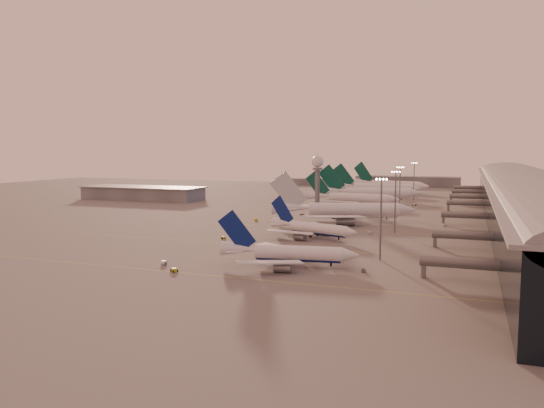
% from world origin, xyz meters
% --- Properties ---
extents(ground, '(700.00, 700.00, 0.00)m').
position_xyz_m(ground, '(0.00, 0.00, 0.00)').
color(ground, '#595757').
rests_on(ground, ground).
extents(taxiway_markings, '(180.00, 185.25, 0.02)m').
position_xyz_m(taxiway_markings, '(30.00, 56.00, 0.01)').
color(taxiway_markings, gold).
rests_on(taxiway_markings, ground).
extents(terminal, '(57.00, 362.00, 23.04)m').
position_xyz_m(terminal, '(107.88, 110.09, 10.52)').
color(terminal, black).
rests_on(terminal, ground).
extents(hangar, '(82.00, 27.00, 8.50)m').
position_xyz_m(hangar, '(-120.00, 140.00, 4.32)').
color(hangar, slate).
rests_on(hangar, ground).
extents(radar_tower, '(6.40, 6.40, 31.10)m').
position_xyz_m(radar_tower, '(5.00, 120.00, 20.95)').
color(radar_tower, slate).
rests_on(radar_tower, ground).
extents(mast_a, '(3.60, 0.56, 25.00)m').
position_xyz_m(mast_a, '(58.00, 0.00, 13.74)').
color(mast_a, slate).
rests_on(mast_a, ground).
extents(mast_b, '(3.60, 0.56, 25.00)m').
position_xyz_m(mast_b, '(55.00, 55.00, 13.74)').
color(mast_b, slate).
rests_on(mast_b, ground).
extents(mast_c, '(3.60, 0.56, 25.00)m').
position_xyz_m(mast_c, '(50.00, 110.00, 13.74)').
color(mast_c, slate).
rests_on(mast_c, ground).
extents(mast_d, '(3.60, 0.56, 25.00)m').
position_xyz_m(mast_d, '(48.00, 200.00, 13.74)').
color(mast_d, slate).
rests_on(mast_d, ground).
extents(distant_horizon, '(165.00, 37.50, 9.00)m').
position_xyz_m(distant_horizon, '(2.62, 325.14, 3.89)').
color(distant_horizon, slate).
rests_on(distant_horizon, ground).
extents(narrowbody_near, '(40.06, 31.75, 15.72)m').
position_xyz_m(narrowbody_near, '(35.24, -17.84, 3.18)').
color(narrowbody_near, silver).
rests_on(narrowbody_near, ground).
extents(narrowbody_mid, '(37.21, 29.18, 15.11)m').
position_xyz_m(narrowbody_mid, '(28.06, 31.20, 3.06)').
color(narrowbody_mid, silver).
rests_on(narrowbody_mid, ground).
extents(widebody_white, '(63.46, 50.04, 23.17)m').
position_xyz_m(widebody_white, '(29.19, 78.28, 4.02)').
color(widebody_white, silver).
rests_on(widebody_white, ground).
extents(greentail_a, '(56.41, 45.41, 20.49)m').
position_xyz_m(greentail_a, '(19.01, 144.67, 3.62)').
color(greentail_a, silver).
rests_on(greentail_a, ground).
extents(greentail_b, '(64.10, 51.26, 23.54)m').
position_xyz_m(greentail_b, '(23.68, 177.59, 4.16)').
color(greentail_b, silver).
rests_on(greentail_b, ground).
extents(greentail_c, '(63.17, 51.06, 22.96)m').
position_xyz_m(greentail_c, '(19.34, 223.96, 4.06)').
color(greentail_c, silver).
rests_on(greentail_c, ground).
extents(greentail_d, '(61.77, 49.04, 23.36)m').
position_xyz_m(greentail_d, '(24.69, 260.17, 4.13)').
color(greentail_d, silver).
rests_on(greentail_d, ground).
extents(gsv_truck_a, '(6.19, 2.39, 2.50)m').
position_xyz_m(gsv_truck_a, '(1.87, -28.52, 1.27)').
color(gsv_truck_a, silver).
rests_on(gsv_truck_a, ground).
extents(gsv_tug_near, '(3.84, 4.22, 1.04)m').
position_xyz_m(gsv_tug_near, '(8.89, -35.33, 0.53)').
color(gsv_tug_near, gold).
rests_on(gsv_tug_near, ground).
extents(gsv_catering_a, '(5.62, 3.25, 4.34)m').
position_xyz_m(gsv_catering_a, '(56.57, -17.40, 2.17)').
color(gsv_catering_a, '#4E5153').
rests_on(gsv_catering_a, ground).
extents(gsv_tug_mid, '(3.65, 3.78, 0.94)m').
position_xyz_m(gsv_tug_mid, '(-2.00, 17.42, 0.48)').
color(gsv_tug_mid, gold).
rests_on(gsv_tug_mid, ground).
extents(gsv_truck_b, '(5.81, 3.41, 2.21)m').
position_xyz_m(gsv_truck_b, '(46.76, 48.17, 1.13)').
color(gsv_truck_b, silver).
rests_on(gsv_truck_b, ground).
extents(gsv_truck_c, '(5.65, 5.95, 2.44)m').
position_xyz_m(gsv_truck_c, '(-9.41, 68.12, 1.25)').
color(gsv_truck_c, gold).
rests_on(gsv_truck_c, ground).
extents(gsv_catering_b, '(5.56, 3.95, 4.18)m').
position_xyz_m(gsv_catering_b, '(72.55, 79.60, 2.09)').
color(gsv_catering_b, silver).
rests_on(gsv_catering_b, ground).
extents(gsv_tug_far, '(4.20, 4.31, 1.08)m').
position_xyz_m(gsv_tug_far, '(4.17, 95.07, 0.55)').
color(gsv_tug_far, silver).
rests_on(gsv_tug_far, ground).
extents(gsv_truck_d, '(2.90, 4.94, 1.88)m').
position_xyz_m(gsv_truck_d, '(-13.56, 116.56, 0.96)').
color(gsv_truck_d, silver).
rests_on(gsv_truck_d, ground).
extents(gsv_tug_hangar, '(4.30, 2.99, 1.13)m').
position_xyz_m(gsv_tug_hangar, '(52.42, 161.22, 0.58)').
color(gsv_tug_hangar, silver).
rests_on(gsv_tug_hangar, ground).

